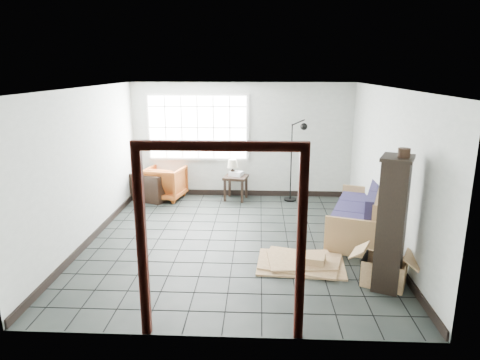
{
  "coord_description": "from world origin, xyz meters",
  "views": [
    {
      "loc": [
        0.4,
        -6.9,
        2.91
      ],
      "look_at": [
        0.07,
        0.3,
        1.01
      ],
      "focal_mm": 32.0,
      "sensor_mm": 36.0,
      "label": 1
    }
  ],
  "objects_px": {
    "futon_sofa": "(360,217)",
    "armchair": "(166,181)",
    "side_table": "(236,180)",
    "tall_shelf": "(392,223)"
  },
  "relations": [
    {
      "from": "futon_sofa",
      "to": "armchair",
      "type": "xyz_separation_m",
      "value": [
        -3.94,
        2.0,
        0.08
      ]
    },
    {
      "from": "side_table",
      "to": "futon_sofa",
      "type": "bearing_deg",
      "value": -40.59
    },
    {
      "from": "armchair",
      "to": "tall_shelf",
      "type": "xyz_separation_m",
      "value": [
        3.87,
        -3.93,
        0.52
      ]
    },
    {
      "from": "futon_sofa",
      "to": "tall_shelf",
      "type": "bearing_deg",
      "value": -73.53
    },
    {
      "from": "side_table",
      "to": "armchair",
      "type": "bearing_deg",
      "value": -180.0
    },
    {
      "from": "futon_sofa",
      "to": "side_table",
      "type": "relative_size",
      "value": 3.75
    },
    {
      "from": "futon_sofa",
      "to": "armchair",
      "type": "relative_size",
      "value": 2.69
    },
    {
      "from": "armchair",
      "to": "tall_shelf",
      "type": "distance_m",
      "value": 5.54
    },
    {
      "from": "armchair",
      "to": "side_table",
      "type": "xyz_separation_m",
      "value": [
        1.6,
        0.0,
        0.04
      ]
    },
    {
      "from": "futon_sofa",
      "to": "tall_shelf",
      "type": "relative_size",
      "value": 1.21
    }
  ]
}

